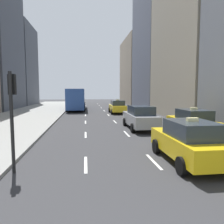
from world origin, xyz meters
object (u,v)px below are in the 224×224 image
Objects in this scene: traffic_light_pole at (12,106)px; taxi_second at (192,122)px; taxi_fourth at (189,141)px; city_bus at (76,98)px; sedan_black_near at (140,117)px; taxi_third at (117,107)px.

taxi_second is at bearing 30.02° from traffic_light_pole.
taxi_fourth is 27.43m from city_bus.
sedan_black_near is 19.58m from city_bus.
taxi_second and taxi_third have the same top height.
taxi_fourth is at bearing -118.05° from taxi_second.
taxi_fourth is at bearing -90.00° from taxi_third.
city_bus is (-8.41, 21.58, 0.91)m from taxi_second.
taxi_second is 1.00× the size of taxi_third.
taxi_fourth is 0.38× the size of city_bus.
sedan_black_near is at bearing -90.00° from taxi_third.
taxi_second is 1.00× the size of taxi_fourth.
traffic_light_pole is (-9.55, -5.52, 1.53)m from taxi_second.
taxi_second reaches higher than sedan_black_near.
taxi_third is at bearing 90.00° from taxi_fourth.
sedan_black_near is (0.00, 8.10, 0.04)m from taxi_fourth.
city_bus reaches higher than taxi_third.
traffic_light_pole is at bearing -177.78° from taxi_fourth.
taxi_second and taxi_fourth have the same top height.
taxi_second is at bearing 61.95° from taxi_fourth.
city_bus is (-5.61, 26.83, 0.91)m from taxi_fourth.
taxi_second is 15.15m from taxi_third.
taxi_third is 21.55m from traffic_light_pole.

